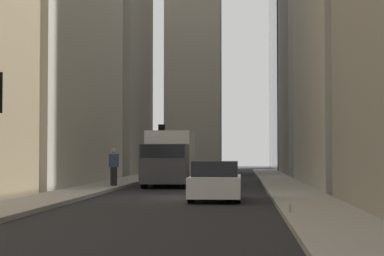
# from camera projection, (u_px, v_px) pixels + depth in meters

# --- Properties ---
(ground_plane) EXTENTS (135.00, 135.00, 0.00)m
(ground_plane) POSITION_uv_depth(u_px,v_px,m) (181.00, 197.00, 26.43)
(ground_plane) COLOR black
(sidewalk_right) EXTENTS (90.00, 2.20, 0.14)m
(sidewalk_right) POSITION_uv_depth(u_px,v_px,m) (66.00, 195.00, 26.77)
(sidewalk_right) COLOR gray
(sidewalk_right) RESTS_ON ground_plane
(sidewalk_left) EXTENTS (90.00, 2.20, 0.14)m
(sidewalk_left) POSITION_uv_depth(u_px,v_px,m) (299.00, 196.00, 26.10)
(sidewalk_left) COLOR gray
(sidewalk_left) RESTS_ON ground_plane
(building_left_far) EXTENTS (15.75, 10.50, 21.20)m
(building_left_far) POSITION_uv_depth(u_px,v_px,m) (343.00, 45.00, 56.09)
(building_left_far) COLOR gray
(building_left_far) RESTS_ON ground_plane
(delivery_truck) EXTENTS (6.46, 2.25, 2.84)m
(delivery_truck) POSITION_uv_depth(u_px,v_px,m) (170.00, 158.00, 35.49)
(delivery_truck) COLOR silver
(delivery_truck) RESTS_ON ground_plane
(sedan_white) EXTENTS (4.30, 1.78, 1.42)m
(sedan_white) POSITION_uv_depth(u_px,v_px,m) (216.00, 182.00, 24.52)
(sedan_white) COLOR silver
(sedan_white) RESTS_ON ground_plane
(traffic_light_midblock) EXTENTS (0.43, 0.52, 3.82)m
(traffic_light_midblock) POSITION_uv_depth(u_px,v_px,m) (161.00, 137.00, 52.95)
(traffic_light_midblock) COLOR black
(traffic_light_midblock) RESTS_ON sidewalk_right
(pedestrian) EXTENTS (0.26, 0.44, 1.79)m
(pedestrian) POSITION_uv_depth(u_px,v_px,m) (114.00, 165.00, 33.08)
(pedestrian) COLOR black
(pedestrian) RESTS_ON sidewalk_right
(discarded_bottle) EXTENTS (0.07, 0.07, 0.27)m
(discarded_bottle) POSITION_uv_depth(u_px,v_px,m) (290.00, 208.00, 17.93)
(discarded_bottle) COLOR #999EA3
(discarded_bottle) RESTS_ON sidewalk_left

